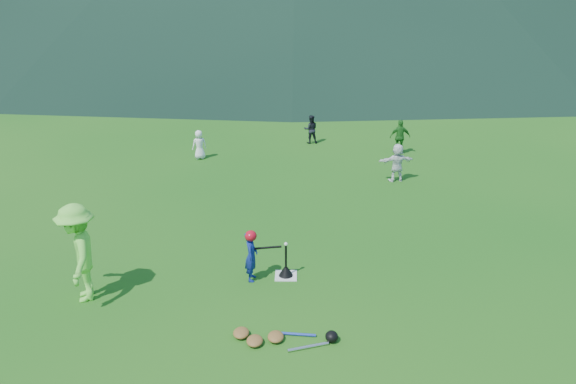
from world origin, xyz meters
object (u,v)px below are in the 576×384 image
Objects in this scene: adult_coach at (79,253)px; batter_child at (251,256)px; fielder_b at (311,129)px; fielder_d at (397,163)px; batting_tee at (286,271)px; equipment_pile at (276,337)px; fielder_c at (400,137)px; fielder_a at (199,145)px; home_plate at (286,276)px.

batter_child is at bearing 87.02° from adult_coach.
fielder_b is at bearing -5.43° from batter_child.
batter_child is at bearing 43.90° from fielder_d.
fielder_b is (1.41, 10.02, -0.01)m from batter_child.
equipment_pile is at bearing -93.34° from batting_tee.
fielder_b is at bearing -23.90° from fielder_c.
fielder_d is at bearing 137.43° from fielder_a.
equipment_pile is at bearing 54.41° from adult_coach.
fielder_a is 6.63m from fielder_d.
fielder_c is at bearing 66.36° from home_plate.
adult_coach is 9.76m from fielder_d.
fielder_c is at bearing 70.16° from equipment_pile.
fielder_c is at bearing -114.21° from fielder_d.
adult_coach is 12.19m from fielder_c.
home_plate is 0.25× the size of equipment_pile.
fielder_d reaches higher than batter_child.
fielder_a is 10.54m from equipment_pile.
fielder_d is 8.70m from equipment_pile.
fielder_b is 0.90× the size of fielder_d.
adult_coach is at bearing 62.02° from fielder_b.
batting_tee is at bearing 0.00° from home_plate.
fielder_d reaches higher than fielder_a.
fielder_b is 3.31m from fielder_c.
fielder_d is (2.49, -4.06, 0.06)m from fielder_b.
batting_tee is at bearing 87.08° from fielder_a.
adult_coach is at bearing 160.89° from equipment_pile.
adult_coach is 1.66× the size of fielder_d.
equipment_pile is at bearing 82.11° from fielder_a.
fielder_a is at bearing 158.49° from adult_coach.
fielder_a is at bearing 106.27° from equipment_pile.
batter_child is 1.56× the size of batting_tee.
home_plate is 4.07m from adult_coach.
batting_tee reaches higher than equipment_pile.
fielder_b is 9.91m from batting_tee.
home_plate is at bearing 65.16° from fielder_c.
fielder_c is at bearing 66.36° from batting_tee.
fielder_d is 1.71× the size of batting_tee.
fielder_b is at bearing 85.86° from batting_tee.
fielder_d is at bearing 77.47° from fielder_c.
fielder_c is 0.67× the size of equipment_pile.
fielder_d is at bearing 61.14° from home_plate.
fielder_a is 0.55× the size of equipment_pile.
fielder_a reaches higher than equipment_pile.
fielder_a reaches higher than home_plate.
adult_coach is 11.72m from fielder_b.
fielder_b reaches higher than batting_tee.
equipment_pile is at bearing 54.50° from fielder_d.
home_plate is 2.19m from equipment_pile.
batter_child is 0.82m from batting_tee.
fielder_d is (6.29, -2.09, 0.09)m from fielder_a.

